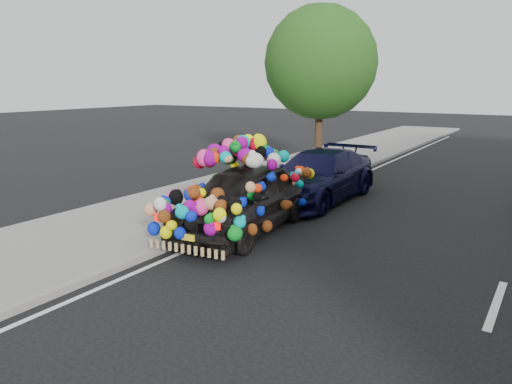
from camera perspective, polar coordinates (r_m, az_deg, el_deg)
ground at (r=9.53m, az=3.59°, el=-7.86°), size 100.00×100.00×0.00m
sidewalk at (r=12.05m, az=-14.74°, el=-3.61°), size 4.00×60.00×0.12m
kerb at (r=10.76m, az=-7.53°, el=-5.20°), size 0.15×60.00×0.13m
lane_markings at (r=8.57m, az=25.75°, el=-11.48°), size 6.00×50.00×0.01m
tree_near_sidewalk at (r=19.16m, az=7.37°, el=14.46°), size 4.20×4.20×6.13m
plush_art_car at (r=11.12m, az=-1.56°, el=1.01°), size 2.57×4.80×2.15m
navy_sedan at (r=14.29m, az=7.15°, el=1.86°), size 2.06×4.92×1.42m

